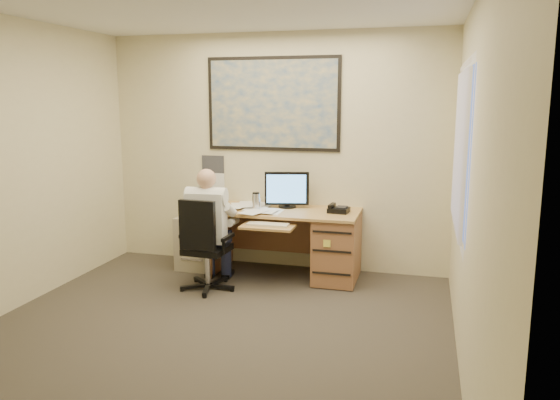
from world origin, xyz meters
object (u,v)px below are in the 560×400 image
(desk, at_px, (315,238))
(person, at_px, (208,229))
(filing_cabinet, at_px, (200,236))
(office_chair, at_px, (206,264))

(desk, bearing_deg, person, -147.95)
(filing_cabinet, xyz_separation_m, office_chair, (0.38, -0.75, -0.08))
(filing_cabinet, bearing_deg, office_chair, -61.71)
(filing_cabinet, height_order, person, person)
(filing_cabinet, bearing_deg, desk, -0.46)
(office_chair, distance_m, person, 0.35)
(office_chair, xyz_separation_m, person, (-0.00, 0.08, 0.34))
(desk, distance_m, filing_cabinet, 1.38)
(desk, distance_m, office_chair, 1.23)
(desk, xyz_separation_m, office_chair, (-1.00, -0.70, -0.16))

